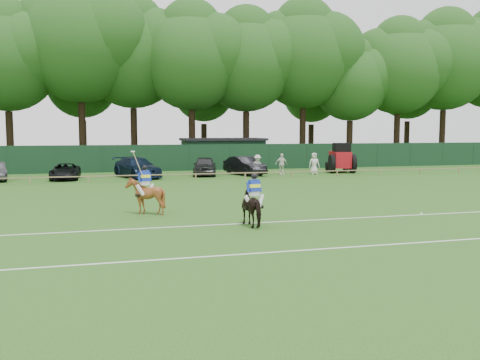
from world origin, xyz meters
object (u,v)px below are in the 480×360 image
object	(u,v)px
horse_chestnut	(145,196)
tractor	(341,159)
spectator_mid	(281,164)
spectator_right	(314,164)
utility_shed	(223,153)
horse_dark	(254,207)
estate_black	(245,166)
sedan_navy	(137,168)
hatch_grey	(205,166)
spectator_left	(257,166)
suv_black	(65,171)
polo_ball	(421,214)

from	to	relation	value
horse_chestnut	tractor	distance (m)	26.79
spectator_mid	spectator_right	distance (m)	2.91
horse_chestnut	utility_shed	xyz separation A→B (m)	(10.12, 27.47, 0.70)
horse_dark	estate_black	distance (m)	23.63
horse_chestnut	spectator_mid	distance (m)	22.14
horse_dark	spectator_right	world-z (taller)	spectator_right
utility_shed	sedan_navy	bearing A→B (deg)	-135.86
hatch_grey	tractor	world-z (taller)	tractor
horse_dark	spectator_left	world-z (taller)	spectator_left
sedan_navy	spectator_left	distance (m)	9.89
hatch_grey	spectator_left	size ratio (longest dim) A/B	2.62
horse_chestnut	sedan_navy	bearing A→B (deg)	-111.72
utility_shed	tractor	distance (m)	12.47
horse_chestnut	estate_black	size ratio (longest dim) A/B	0.35
estate_black	spectator_mid	size ratio (longest dim) A/B	2.60
sedan_navy	tractor	bearing A→B (deg)	-19.22
tractor	horse_dark	bearing A→B (deg)	-111.94
suv_black	spectator_right	size ratio (longest dim) A/B	2.38
hatch_grey	estate_black	distance (m)	3.47
horse_dark	sedan_navy	xyz separation A→B (m)	(-3.14, 22.53, 0.05)
hatch_grey	utility_shed	bearing A→B (deg)	78.72
horse_chestnut	spectator_right	size ratio (longest dim) A/B	0.89
spectator_left	utility_shed	size ratio (longest dim) A/B	0.21
utility_shed	horse_dark	bearing A→B (deg)	-101.02
spectator_right	utility_shed	xyz separation A→B (m)	(-5.81, 9.97, 0.59)
sedan_navy	horse_dark	bearing A→B (deg)	-102.35
hatch_grey	estate_black	size ratio (longest dim) A/B	0.98
horse_dark	spectator_mid	world-z (taller)	spectator_mid
sedan_navy	tractor	xyz separation A→B (m)	(18.24, 0.33, 0.46)
hatch_grey	spectator_right	world-z (taller)	spectator_right
horse_dark	polo_ball	world-z (taller)	horse_dark
horse_chestnut	spectator_right	world-z (taller)	spectator_right
spectator_right	estate_black	bearing A→B (deg)	175.00
suv_black	tractor	distance (m)	23.77
horse_dark	utility_shed	bearing A→B (deg)	-110.40
horse_dark	estate_black	bearing A→B (deg)	-114.15
suv_black	polo_ball	size ratio (longest dim) A/B	49.94
polo_ball	tractor	world-z (taller)	tractor
hatch_grey	utility_shed	distance (m)	9.06
hatch_grey	estate_black	world-z (taller)	hatch_grey
estate_black	spectator_right	size ratio (longest dim) A/B	2.53
spectator_left	tractor	bearing A→B (deg)	5.55
polo_ball	tractor	xyz separation A→B (m)	(6.97, 22.26, 1.23)
spectator_right	tractor	xyz separation A→B (m)	(3.15, 1.30, 0.33)
suv_black	hatch_grey	size ratio (longest dim) A/B	0.95
tractor	horse_chestnut	bearing A→B (deg)	-123.92
suv_black	polo_ball	world-z (taller)	suv_black
spectator_left	spectator_right	size ratio (longest dim) A/B	0.95
suv_black	spectator_mid	bearing A→B (deg)	0.01
spectator_left	spectator_mid	distance (m)	2.56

